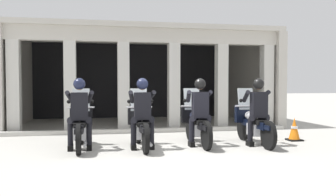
{
  "coord_description": "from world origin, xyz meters",
  "views": [
    {
      "loc": [
        -1.64,
        -7.81,
        1.45
      ],
      "look_at": [
        0.0,
        0.59,
        1.12
      ],
      "focal_mm": 38.32,
      "sensor_mm": 36.0,
      "label": 1
    }
  ],
  "objects": [
    {
      "name": "ground_plane",
      "position": [
        0.0,
        3.0,
        0.0
      ],
      "size": [
        80.0,
        80.0,
        0.0
      ],
      "primitive_type": "plane",
      "color": "#A8A59E"
    },
    {
      "name": "station_building",
      "position": [
        -0.08,
        5.83,
        2.09
      ],
      "size": [
        9.04,
        5.14,
        3.33
      ],
      "color": "black",
      "rests_on": "ground"
    },
    {
      "name": "kerb_strip",
      "position": [
        -0.08,
        2.8,
        0.06
      ],
      "size": [
        8.54,
        0.24,
        0.12
      ],
      "primitive_type": "cube",
      "color": "#B7B5AD",
      "rests_on": "ground"
    },
    {
      "name": "motorcycle_far_left",
      "position": [
        -2.04,
        0.5,
        0.5
      ],
      "size": [
        0.62,
        2.04,
        1.35
      ],
      "rotation": [
        0.0,
        0.0,
        -0.07
      ],
      "color": "black",
      "rests_on": "ground"
    },
    {
      "name": "police_officer_far_left",
      "position": [
        -2.04,
        0.22,
        0.94
      ],
      "size": [
        0.63,
        0.61,
        1.58
      ],
      "rotation": [
        0.0,
        0.0,
        -0.07
      ],
      "color": "black",
      "rests_on": "ground"
    },
    {
      "name": "motorcycle_center_left",
      "position": [
        -0.68,
        0.36,
        0.5
      ],
      "size": [
        0.62,
        2.04,
        1.35
      ],
      "rotation": [
        0.0,
        0.0,
        -0.07
      ],
      "color": "black",
      "rests_on": "ground"
    },
    {
      "name": "police_officer_center_left",
      "position": [
        -0.68,
        0.07,
        0.94
      ],
      "size": [
        0.63,
        0.61,
        1.58
      ],
      "rotation": [
        0.0,
        0.0,
        -0.07
      ],
      "color": "black",
      "rests_on": "ground"
    },
    {
      "name": "motorcycle_center_right",
      "position": [
        0.68,
        0.49,
        0.5
      ],
      "size": [
        0.62,
        2.04,
        1.35
      ],
      "rotation": [
        0.0,
        0.0,
        -0.03
      ],
      "color": "black",
      "rests_on": "ground"
    },
    {
      "name": "police_officer_center_right",
      "position": [
        0.68,
        0.21,
        0.94
      ],
      "size": [
        0.63,
        0.61,
        1.58
      ],
      "rotation": [
        0.0,
        0.0,
        -0.03
      ],
      "color": "black",
      "rests_on": "ground"
    },
    {
      "name": "motorcycle_far_right",
      "position": [
        2.04,
        0.29,
        0.5
      ],
      "size": [
        0.62,
        2.04,
        1.35
      ],
      "rotation": [
        0.0,
        0.0,
        -0.13
      ],
      "color": "black",
      "rests_on": "ground"
    },
    {
      "name": "police_officer_far_right",
      "position": [
        2.04,
        0.01,
        0.94
      ],
      "size": [
        0.63,
        0.61,
        1.58
      ],
      "rotation": [
        0.0,
        0.0,
        -0.13
      ],
      "color": "black",
      "rests_on": "ground"
    },
    {
      "name": "traffic_cone_flank",
      "position": [
        3.3,
        0.55,
        0.29
      ],
      "size": [
        0.34,
        0.34,
        0.59
      ],
      "color": "black",
      "rests_on": "ground"
    }
  ]
}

